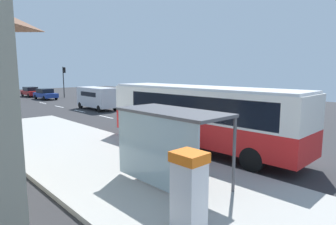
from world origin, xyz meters
TOP-DOWN VIEW (x-y plane):
  - ground_plane at (0.00, 14.00)m, footprint 56.00×92.00m
  - sidewalk_platform at (-6.40, 2.00)m, footprint 6.20×30.00m
  - lane_stripe_seg_1 at (0.25, -1.00)m, footprint 0.16×2.20m
  - lane_stripe_seg_2 at (0.25, 4.00)m, footprint 0.16×2.20m
  - lane_stripe_seg_3 at (0.25, 9.00)m, footprint 0.16×2.20m
  - lane_stripe_seg_4 at (0.25, 14.00)m, footprint 0.16×2.20m
  - lane_stripe_seg_5 at (0.25, 19.00)m, footprint 0.16×2.20m
  - lane_stripe_seg_6 at (0.25, 24.00)m, footprint 0.16×2.20m
  - lane_stripe_seg_7 at (0.25, 29.00)m, footprint 0.16×2.20m
  - bus at (-1.71, 1.82)m, footprint 2.67×11.05m
  - white_van at (2.20, 18.93)m, footprint 2.07×5.22m
  - sedan_near at (2.30, 33.57)m, footprint 2.01×4.48m
  - sedan_far at (2.30, 39.67)m, footprint 1.84×4.40m
  - ticket_machine at (-7.92, -3.24)m, footprint 0.66×0.76m
  - recycling_bin_blue at (-4.20, 1.38)m, footprint 0.52×0.52m
  - recycling_bin_green at (-4.20, 2.08)m, footprint 0.52×0.52m
  - traffic_light_near_side at (5.50, 34.44)m, footprint 0.49×0.28m
  - bus_shelter at (-6.41, -0.81)m, footprint 1.80×4.00m

SIDE VIEW (x-z plane):
  - ground_plane at x=0.00m, z-range -0.04..0.00m
  - lane_stripe_seg_1 at x=0.25m, z-range 0.00..0.01m
  - lane_stripe_seg_2 at x=0.25m, z-range 0.00..0.01m
  - lane_stripe_seg_3 at x=0.25m, z-range 0.00..0.01m
  - lane_stripe_seg_4 at x=0.25m, z-range 0.00..0.01m
  - lane_stripe_seg_5 at x=0.25m, z-range 0.00..0.01m
  - lane_stripe_seg_6 at x=0.25m, z-range 0.00..0.01m
  - lane_stripe_seg_7 at x=0.25m, z-range 0.00..0.01m
  - sidewalk_platform at x=-6.40m, z-range 0.00..0.18m
  - recycling_bin_blue at x=-4.20m, z-range 0.18..1.13m
  - recycling_bin_green at x=-4.20m, z-range 0.18..1.13m
  - sedan_near at x=2.30m, z-range 0.03..1.55m
  - sedan_far at x=2.30m, z-range 0.03..1.55m
  - ticket_machine at x=-7.92m, z-range 0.20..2.14m
  - white_van at x=2.20m, z-range 0.19..2.49m
  - bus at x=-1.71m, z-range 0.24..3.45m
  - bus_shelter at x=-6.41m, z-range 0.85..3.35m
  - traffic_light_near_side at x=5.50m, z-range 0.78..5.40m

